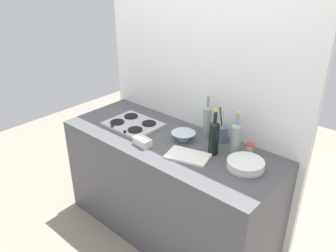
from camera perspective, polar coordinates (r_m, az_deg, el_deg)
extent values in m
plane|color=gray|center=(3.16, 0.00, -16.86)|extent=(6.00, 6.00, 0.00)
cube|color=#4C4C51|center=(2.87, 0.00, -10.28)|extent=(1.80, 0.70, 0.90)
cube|color=white|center=(2.77, 5.22, 5.84)|extent=(1.90, 0.06, 2.39)
cube|color=#B2B2B7|center=(2.86, -5.89, 0.25)|extent=(0.44, 0.35, 0.02)
cylinder|color=black|center=(2.88, -8.54, 0.67)|extent=(0.12, 0.12, 0.01)
cylinder|color=black|center=(2.73, -5.54, -0.63)|extent=(0.12, 0.12, 0.01)
cylinder|color=black|center=(2.97, -6.24, 1.66)|extent=(0.12, 0.12, 0.01)
cylinder|color=black|center=(2.83, -3.23, 0.45)|extent=(0.12, 0.12, 0.01)
cylinder|color=black|center=(2.81, -9.38, -0.01)|extent=(0.02, 0.02, 0.02)
cylinder|color=black|center=(2.70, -7.29, -0.96)|extent=(0.02, 0.02, 0.02)
cylinder|color=white|center=(2.34, 12.88, -6.73)|extent=(0.25, 0.25, 0.01)
cylinder|color=white|center=(2.33, 12.93, -6.49)|extent=(0.25, 0.25, 0.01)
cylinder|color=white|center=(2.32, 12.96, -6.13)|extent=(0.25, 0.25, 0.01)
cylinder|color=white|center=(2.31, 12.96, -5.89)|extent=(0.25, 0.25, 0.01)
cylinder|color=black|center=(2.41, 7.73, -2.22)|extent=(0.07, 0.07, 0.23)
cone|color=black|center=(2.36, 7.91, 0.53)|extent=(0.07, 0.07, 0.03)
cylinder|color=black|center=(2.33, 7.99, 1.62)|extent=(0.03, 0.03, 0.07)
cylinder|color=gold|center=(2.32, 8.05, 2.62)|extent=(0.03, 0.03, 0.02)
cylinder|color=gray|center=(2.65, 6.56, 0.62)|extent=(0.06, 0.06, 0.24)
cone|color=gray|center=(2.60, 6.70, 3.19)|extent=(0.06, 0.06, 0.02)
cylinder|color=gray|center=(2.58, 6.75, 4.09)|extent=(0.02, 0.02, 0.07)
cylinder|color=gold|center=(2.57, 6.80, 4.94)|extent=(0.03, 0.03, 0.02)
cylinder|color=gray|center=(2.44, 11.30, -2.34)|extent=(0.08, 0.08, 0.22)
cone|color=gray|center=(2.39, 11.56, 0.23)|extent=(0.08, 0.08, 0.03)
cylinder|color=gray|center=(2.37, 11.66, 1.23)|extent=(0.03, 0.03, 0.07)
cylinder|color=gold|center=(2.35, 11.74, 2.12)|extent=(0.03, 0.03, 0.02)
cylinder|color=silver|center=(2.63, 2.58, -2.20)|extent=(0.09, 0.09, 0.01)
cone|color=silver|center=(2.62, 2.59, -1.61)|extent=(0.19, 0.19, 0.05)
cube|color=silver|center=(2.54, -4.32, -2.65)|extent=(0.15, 0.10, 0.06)
cylinder|color=slate|center=(2.61, 9.00, -1.30)|extent=(0.10, 0.10, 0.12)
cylinder|color=#B7B7B2|center=(2.55, 9.23, 0.27)|extent=(0.03, 0.03, 0.20)
cylinder|color=#262626|center=(2.56, 8.99, 0.74)|extent=(0.04, 0.03, 0.23)
cylinder|color=#9E998C|center=(2.46, 13.55, -4.05)|extent=(0.05, 0.05, 0.09)
cylinder|color=red|center=(2.44, 13.67, -3.04)|extent=(0.06, 0.06, 0.01)
cube|color=silver|center=(2.40, 3.37, -5.07)|extent=(0.34, 0.25, 0.02)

